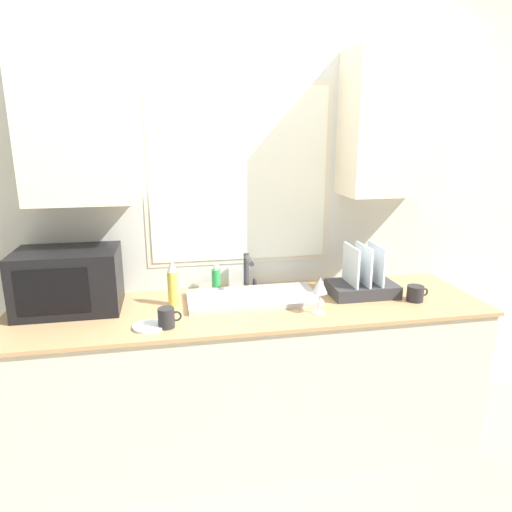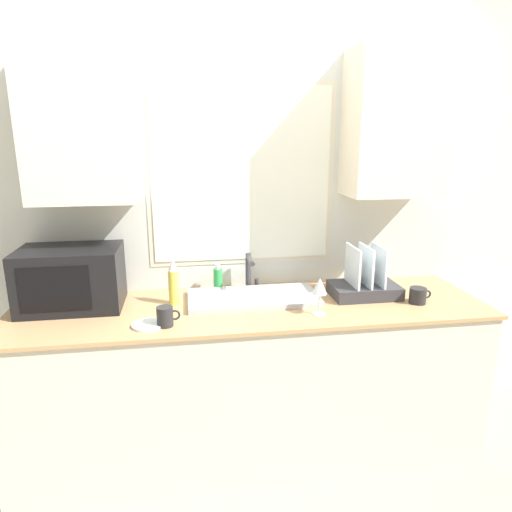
{
  "view_description": "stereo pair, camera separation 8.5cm",
  "coord_description": "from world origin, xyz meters",
  "px_view_note": "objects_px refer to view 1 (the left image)",
  "views": [
    {
      "loc": [
        -0.41,
        -1.92,
        1.77
      ],
      "look_at": [
        0.02,
        0.31,
        1.16
      ],
      "focal_mm": 32.0,
      "sensor_mm": 36.0,
      "label": 1
    },
    {
      "loc": [
        -0.32,
        -1.94,
        1.77
      ],
      "look_at": [
        0.02,
        0.31,
        1.16
      ],
      "focal_mm": 32.0,
      "sensor_mm": 36.0,
      "label": 2
    }
  ],
  "objects_px": {
    "faucet": "(248,269)",
    "wine_glass": "(320,286)",
    "soap_bottle": "(216,280)",
    "dish_rack": "(362,284)",
    "spray_bottle": "(173,283)",
    "microwave": "(68,280)",
    "mug_near_sink": "(167,318)"
  },
  "relations": [
    {
      "from": "faucet",
      "to": "wine_glass",
      "type": "distance_m",
      "value": 0.51
    },
    {
      "from": "soap_bottle",
      "to": "dish_rack",
      "type": "bearing_deg",
      "value": -14.7
    },
    {
      "from": "faucet",
      "to": "spray_bottle",
      "type": "xyz_separation_m",
      "value": [
        -0.43,
        -0.16,
        -0.01
      ]
    },
    {
      "from": "microwave",
      "to": "spray_bottle",
      "type": "height_order",
      "value": "microwave"
    },
    {
      "from": "dish_rack",
      "to": "wine_glass",
      "type": "height_order",
      "value": "dish_rack"
    },
    {
      "from": "wine_glass",
      "to": "soap_bottle",
      "type": "bearing_deg",
      "value": 137.81
    },
    {
      "from": "wine_glass",
      "to": "spray_bottle",
      "type": "bearing_deg",
      "value": 160.34
    },
    {
      "from": "faucet",
      "to": "wine_glass",
      "type": "relative_size",
      "value": 1.12
    },
    {
      "from": "microwave",
      "to": "mug_near_sink",
      "type": "relative_size",
      "value": 4.54
    },
    {
      "from": "faucet",
      "to": "soap_bottle",
      "type": "relative_size",
      "value": 1.33
    },
    {
      "from": "faucet",
      "to": "dish_rack",
      "type": "bearing_deg",
      "value": -17.45
    },
    {
      "from": "faucet",
      "to": "dish_rack",
      "type": "xyz_separation_m",
      "value": [
        0.63,
        -0.2,
        -0.07
      ]
    },
    {
      "from": "dish_rack",
      "to": "spray_bottle",
      "type": "xyz_separation_m",
      "value": [
        -1.06,
        0.04,
        0.06
      ]
    },
    {
      "from": "faucet",
      "to": "mug_near_sink",
      "type": "distance_m",
      "value": 0.66
    },
    {
      "from": "microwave",
      "to": "wine_glass",
      "type": "xyz_separation_m",
      "value": [
        1.26,
        -0.3,
        -0.01
      ]
    },
    {
      "from": "dish_rack",
      "to": "soap_bottle",
      "type": "height_order",
      "value": "dish_rack"
    },
    {
      "from": "spray_bottle",
      "to": "soap_bottle",
      "type": "relative_size",
      "value": 1.54
    },
    {
      "from": "dish_rack",
      "to": "spray_bottle",
      "type": "height_order",
      "value": "dish_rack"
    },
    {
      "from": "microwave",
      "to": "dish_rack",
      "type": "relative_size",
      "value": 1.37
    },
    {
      "from": "soap_bottle",
      "to": "faucet",
      "type": "bearing_deg",
      "value": -4.89
    },
    {
      "from": "faucet",
      "to": "wine_glass",
      "type": "bearing_deg",
      "value": -54.79
    },
    {
      "from": "microwave",
      "to": "wine_glass",
      "type": "height_order",
      "value": "microwave"
    },
    {
      "from": "soap_bottle",
      "to": "mug_near_sink",
      "type": "height_order",
      "value": "soap_bottle"
    },
    {
      "from": "dish_rack",
      "to": "spray_bottle",
      "type": "relative_size",
      "value": 1.48
    },
    {
      "from": "dish_rack",
      "to": "soap_bottle",
      "type": "bearing_deg",
      "value": 165.3
    },
    {
      "from": "spray_bottle",
      "to": "soap_bottle",
      "type": "bearing_deg",
      "value": 35.08
    },
    {
      "from": "wine_glass",
      "to": "microwave",
      "type": "bearing_deg",
      "value": 166.68
    },
    {
      "from": "spray_bottle",
      "to": "faucet",
      "type": "bearing_deg",
      "value": 20.17
    },
    {
      "from": "faucet",
      "to": "wine_glass",
      "type": "height_order",
      "value": "faucet"
    },
    {
      "from": "microwave",
      "to": "mug_near_sink",
      "type": "height_order",
      "value": "microwave"
    },
    {
      "from": "microwave",
      "to": "mug_near_sink",
      "type": "distance_m",
      "value": 0.6
    },
    {
      "from": "wine_glass",
      "to": "faucet",
      "type": "bearing_deg",
      "value": 125.21
    }
  ]
}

